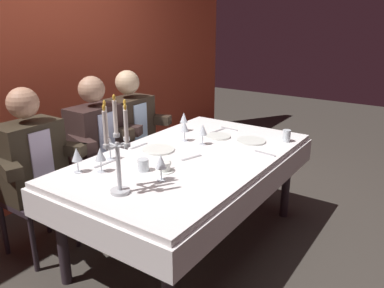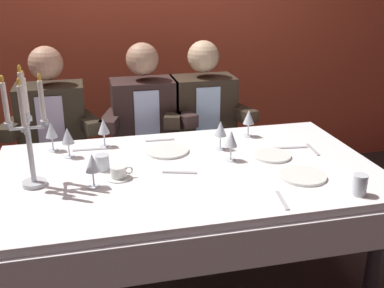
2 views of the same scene
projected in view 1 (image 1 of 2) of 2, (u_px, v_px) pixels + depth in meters
ground_plane at (191, 244)px, 2.95m from camera, size 12.00×12.00×0.00m
back_wall at (38, 55)px, 3.40m from camera, size 6.00×0.12×2.70m
dining_table at (191, 170)px, 2.75m from camera, size 1.94×1.14×0.74m
candelabra at (117, 149)px, 2.04m from camera, size 0.19×0.19×0.56m
dinner_plate_0 at (251, 141)px, 2.99m from camera, size 0.23×0.23×0.01m
dinner_plate_1 at (158, 150)px, 2.79m from camera, size 0.24×0.24×0.01m
dinner_plate_2 at (218, 136)px, 3.10m from camera, size 0.20×0.20×0.01m
wine_glass_0 at (184, 127)px, 2.97m from camera, size 0.07×0.07×0.16m
wine_glass_1 at (100, 155)px, 2.38m from camera, size 0.07×0.07×0.16m
wine_glass_2 at (77, 155)px, 2.37m from camera, size 0.07×0.07×0.16m
wine_glass_3 at (161, 163)px, 2.25m from camera, size 0.07×0.07×0.16m
wine_glass_4 at (203, 130)px, 2.89m from camera, size 0.07×0.07×0.16m
wine_glass_5 at (110, 144)px, 2.59m from camera, size 0.07×0.07×0.16m
wine_glass_6 at (184, 118)px, 3.24m from camera, size 0.07×0.07×0.16m
water_tumbler_0 at (286, 136)px, 2.98m from camera, size 0.06×0.06×0.10m
water_tumbler_1 at (143, 165)px, 2.42m from camera, size 0.07×0.07×0.08m
coffee_cup_0 at (165, 167)px, 2.41m from camera, size 0.13×0.12×0.06m
knife_0 at (218, 131)px, 3.27m from camera, size 0.19×0.04×0.01m
knife_1 at (106, 163)px, 2.54m from camera, size 0.19×0.03×0.01m
fork_2 at (192, 158)px, 2.65m from camera, size 0.17×0.07×0.01m
spoon_3 at (265, 153)px, 2.73m from camera, size 0.04×0.17×0.01m
fork_4 at (139, 146)px, 2.89m from camera, size 0.17×0.03×0.01m
fork_5 at (229, 129)px, 3.33m from camera, size 0.03×0.17×0.01m
seated_diner_0 at (30, 159)px, 2.65m from camera, size 0.63×0.48×1.24m
seated_diner_1 at (95, 138)px, 3.11m from camera, size 0.63×0.48×1.24m
seated_diner_2 at (129, 126)px, 3.43m from camera, size 0.63×0.48×1.24m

